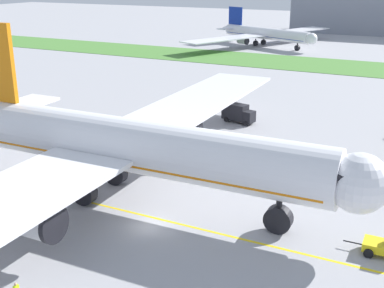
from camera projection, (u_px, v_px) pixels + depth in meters
ground_plane at (149, 226)px, 51.90m from camera, size 600.00×600.00×0.00m
apron_taxi_line at (158, 219)px, 53.42m from camera, size 280.00×0.36×0.01m
grass_median_strip at (341, 67)px, 138.52m from camera, size 320.00×24.00×0.10m
airliner_foreground at (120, 145)px, 56.24m from camera, size 57.49×90.69×19.33m
ground_crew_wingwalker_port at (48, 159)px, 67.52m from camera, size 0.59×0.32×1.71m
service_truck_catering_van at (238, 113)px, 87.04m from camera, size 6.20×3.36×3.24m
parked_airliner_far_left at (265, 34)px, 175.86m from camera, size 40.79×67.29×12.70m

